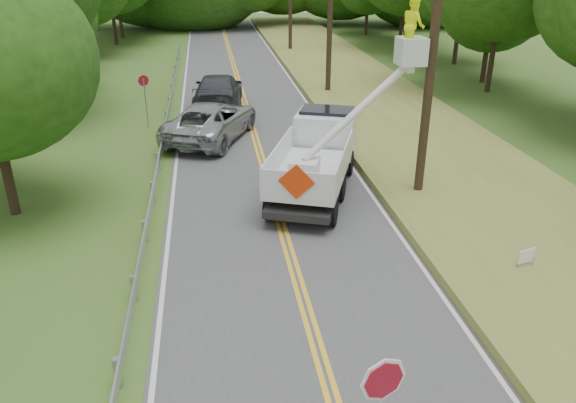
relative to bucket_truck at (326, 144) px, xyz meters
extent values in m
plane|color=#4C6125|center=(-2.06, -10.68, -1.51)|extent=(140.00, 140.00, 0.00)
cube|color=#48484A|center=(-2.06, 3.32, -1.50)|extent=(7.20, 96.00, 0.02)
cube|color=yellow|center=(-2.16, 3.32, -1.49)|extent=(0.12, 96.00, 0.00)
cube|color=yellow|center=(-1.96, 3.32, -1.49)|extent=(0.12, 96.00, 0.00)
cube|color=silver|center=(-5.51, 3.32, -1.49)|extent=(0.12, 96.00, 0.00)
cube|color=silver|center=(1.39, 3.32, -1.49)|extent=(0.12, 96.00, 0.00)
cube|color=#A3A4AC|center=(-6.16, -9.68, -1.16)|extent=(0.12, 0.14, 0.70)
cube|color=#A3A4AC|center=(-6.16, -6.68, -1.16)|extent=(0.12, 0.14, 0.70)
cube|color=#A3A4AC|center=(-6.16, -3.68, -1.16)|extent=(0.12, 0.14, 0.70)
cube|color=#A3A4AC|center=(-6.16, -0.68, -1.16)|extent=(0.12, 0.14, 0.70)
cube|color=#A3A4AC|center=(-6.16, 2.32, -1.16)|extent=(0.12, 0.14, 0.70)
cube|color=#A3A4AC|center=(-6.16, 5.32, -1.16)|extent=(0.12, 0.14, 0.70)
cube|color=#A3A4AC|center=(-6.16, 8.32, -1.16)|extent=(0.12, 0.14, 0.70)
cube|color=#A3A4AC|center=(-6.16, 11.32, -1.16)|extent=(0.12, 0.14, 0.70)
cube|color=#A3A4AC|center=(-6.16, 14.32, -1.16)|extent=(0.12, 0.14, 0.70)
cube|color=#A3A4AC|center=(-6.16, 17.32, -1.16)|extent=(0.12, 0.14, 0.70)
cube|color=#A3A4AC|center=(-6.16, 20.32, -1.16)|extent=(0.12, 0.14, 0.70)
cube|color=#A3A4AC|center=(-6.16, 23.32, -1.16)|extent=(0.12, 0.14, 0.70)
cube|color=#A3A4AC|center=(-6.16, 26.32, -1.16)|extent=(0.12, 0.14, 0.70)
cube|color=#A3A4AC|center=(-6.06, 4.32, -0.91)|extent=(0.05, 48.00, 0.34)
cylinder|color=black|center=(2.94, -1.68, 3.49)|extent=(0.30, 0.30, 10.00)
cylinder|color=black|center=(2.94, 13.32, 3.49)|extent=(0.30, 0.30, 10.00)
cube|color=olive|center=(5.04, 3.32, -1.36)|extent=(7.00, 96.00, 0.30)
cylinder|color=#332319|center=(-10.53, -1.06, -0.09)|extent=(0.32, 0.32, 2.84)
cylinder|color=#332319|center=(-13.25, 10.33, 0.49)|extent=(0.32, 0.32, 4.01)
cylinder|color=#332319|center=(-13.06, 16.19, -0.23)|extent=(0.32, 0.32, 2.57)
ellipsoid|color=#194311|center=(-13.06, 16.19, 2.91)|extent=(5.99, 5.99, 5.27)
cylinder|color=#332319|center=(-14.09, 21.95, -0.23)|extent=(0.32, 0.32, 2.57)
ellipsoid|color=#194311|center=(-14.09, 21.95, 2.91)|extent=(6.00, 6.00, 5.28)
cylinder|color=#332319|center=(-13.27, 28.47, 0.13)|extent=(0.32, 0.32, 3.28)
cylinder|color=#332319|center=(-11.95, 34.54, 0.29)|extent=(0.32, 0.32, 3.60)
cylinder|color=#332319|center=(-11.91, 38.49, 0.29)|extent=(0.32, 0.32, 3.60)
cylinder|color=#332319|center=(12.65, 12.70, 0.61)|extent=(0.32, 0.32, 4.25)
cylinder|color=#332319|center=(13.58, 15.25, -0.14)|extent=(0.32, 0.32, 2.74)
ellipsoid|color=#194311|center=(13.58, 15.25, 3.21)|extent=(6.40, 6.40, 5.63)
cylinder|color=#332319|center=(14.34, 21.39, 0.31)|extent=(0.32, 0.32, 3.64)
cylinder|color=#332319|center=(12.80, 28.22, 0.42)|extent=(0.32, 0.32, 3.87)
cylinder|color=#332319|center=(13.86, 32.41, 0.22)|extent=(0.32, 0.32, 3.47)
cylinder|color=#332319|center=(12.00, 37.48, -0.16)|extent=(0.32, 0.32, 2.70)
cylinder|color=maroon|center=(-1.95, -12.94, 1.05)|extent=(0.70, 0.19, 0.71)
cylinder|color=black|center=(-2.33, -2.72, -1.02)|extent=(0.61, 0.98, 0.94)
cylinder|color=black|center=(-0.50, -3.41, -1.02)|extent=(0.61, 0.98, 0.94)
cylinder|color=black|center=(-1.64, -0.89, -1.02)|extent=(0.61, 0.98, 0.94)
cylinder|color=black|center=(0.19, -1.58, -1.02)|extent=(0.61, 0.98, 0.94)
cylinder|color=black|center=(-0.77, 1.40, -1.02)|extent=(0.61, 0.98, 0.94)
cylinder|color=black|center=(1.06, 0.71, -1.02)|extent=(0.61, 0.98, 0.94)
cube|color=black|center=(-0.62, -0.96, -0.95)|extent=(4.14, 6.58, 0.24)
cube|color=silver|center=(-0.86, -1.60, -0.47)|extent=(3.70, 5.01, 0.22)
cube|color=silver|center=(-1.90, -1.21, 0.02)|extent=(1.65, 4.23, 0.88)
cube|color=silver|center=(0.17, -1.99, 0.02)|extent=(1.65, 4.23, 0.88)
cube|color=silver|center=(-1.65, -3.69, 0.02)|extent=(2.13, 0.85, 0.88)
cube|color=silver|center=(0.32, 1.51, -0.17)|extent=(2.72, 2.52, 1.76)
cube|color=black|center=(0.38, 1.69, 0.46)|extent=(2.28, 1.88, 0.73)
cube|color=silver|center=(-1.24, -2.61, 0.02)|extent=(1.14, 1.14, 0.78)
cube|color=silver|center=(2.24, -1.68, 3.48)|extent=(0.83, 0.83, 0.83)
imported|color=#E7F812|center=(2.24, -1.68, 4.27)|extent=(0.62, 0.80, 1.65)
cube|color=red|center=(-1.67, -3.76, 0.17)|extent=(1.05, 0.43, 1.11)
imported|color=#A5A9AC|center=(-3.99, 5.89, -0.65)|extent=(4.92, 6.67, 1.68)
imported|color=#3D3F46|center=(-3.51, 11.34, -0.61)|extent=(3.01, 6.30, 1.77)
cylinder|color=#A3A4AC|center=(-7.03, 8.12, -0.33)|extent=(0.06, 0.06, 2.37)
cylinder|color=maroon|center=(-7.03, 8.12, 0.75)|extent=(0.49, 0.26, 0.54)
cube|color=white|center=(3.91, -7.00, -0.92)|extent=(0.52, 0.19, 0.38)
cylinder|color=#A3A4AC|center=(3.69, -7.00, -1.24)|extent=(0.02, 0.02, 0.54)
cylinder|color=#A3A4AC|center=(4.12, -7.00, -1.24)|extent=(0.02, 0.02, 0.54)
camera|label=1|loc=(-4.08, -18.54, 6.38)|focal=34.65mm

